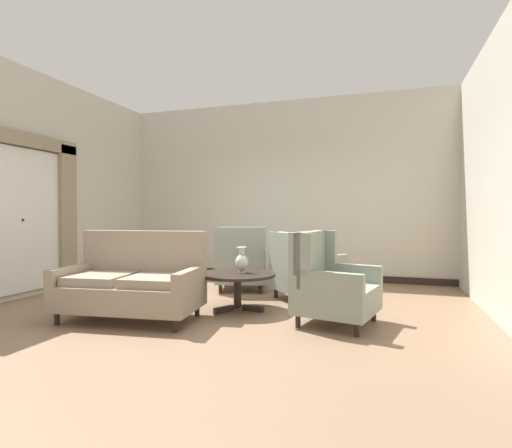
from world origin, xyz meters
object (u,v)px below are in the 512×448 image
at_px(coffee_table, 238,279).
at_px(armchair_near_sideboard, 303,270).
at_px(settee, 133,284).
at_px(armchair_beside_settee, 330,285).
at_px(porcelain_vase, 242,262).
at_px(armchair_far_left, 242,264).

distance_m(coffee_table, armchair_near_sideboard, 1.08).
bearing_deg(coffee_table, settee, -141.65).
height_order(coffee_table, armchair_near_sideboard, armchair_near_sideboard).
bearing_deg(armchair_near_sideboard, settee, 91.46).
bearing_deg(armchair_beside_settee, porcelain_vase, 86.86).
xyz_separation_m(porcelain_vase, settee, (-1.05, -0.84, -0.20)).
distance_m(coffee_table, settee, 1.28).
xyz_separation_m(settee, armchair_near_sideboard, (1.68, 1.64, 0.01)).
xyz_separation_m(porcelain_vase, armchair_far_left, (-0.43, 1.19, -0.18)).
bearing_deg(settee, porcelain_vase, 32.02).
distance_m(porcelain_vase, armchair_near_sideboard, 1.04).
bearing_deg(armchair_near_sideboard, coffee_table, 98.62).
bearing_deg(porcelain_vase, settee, -141.17).
bearing_deg(armchair_far_left, porcelain_vase, 94.46).
bearing_deg(armchair_far_left, settee, 57.58).
xyz_separation_m(armchair_beside_settee, armchair_far_left, (-1.60, 1.51, -0.00)).
distance_m(settee, armchair_beside_settee, 2.27).
bearing_deg(armchair_beside_settee, armchair_near_sideboard, 37.90).
height_order(settee, armchair_near_sideboard, settee).
relative_size(porcelain_vase, settee, 0.20).
xyz_separation_m(coffee_table, armchair_beside_settee, (1.21, -0.28, 0.04)).
bearing_deg(armchair_near_sideboard, armchair_far_left, 27.33).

